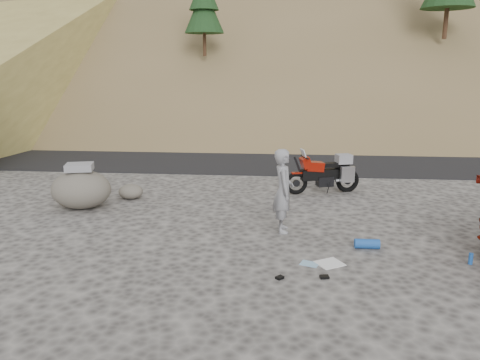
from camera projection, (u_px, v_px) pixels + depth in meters
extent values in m
plane|color=#3D3A38|center=(281.00, 231.00, 10.81)|extent=(140.00, 140.00, 0.00)
cube|color=black|center=(282.00, 157.00, 19.52)|extent=(120.00, 7.00, 0.05)
cube|color=brown|center=(309.00, 12.00, 37.78)|extent=(110.00, 51.90, 46.72)
cube|color=brown|center=(309.00, 8.00, 37.71)|extent=(110.00, 43.28, 36.46)
cylinder|color=#362113|center=(205.00, 42.00, 23.55)|extent=(0.17, 0.17, 1.40)
cone|color=black|center=(204.00, 10.00, 23.18)|extent=(2.00, 2.00, 2.25)
cylinder|color=#362113|center=(446.00, 20.00, 23.23)|extent=(0.22, 0.22, 1.82)
torus|color=black|center=(296.00, 183.00, 13.79)|extent=(0.69, 0.31, 0.69)
cylinder|color=black|center=(296.00, 183.00, 13.79)|extent=(0.22, 0.12, 0.21)
torus|color=black|center=(347.00, 181.00, 14.10)|extent=(0.74, 0.35, 0.73)
cylinder|color=black|center=(347.00, 181.00, 14.10)|extent=(0.24, 0.14, 0.23)
cylinder|color=black|center=(299.00, 170.00, 13.72)|extent=(0.39, 0.17, 0.84)
cylinder|color=black|center=(305.00, 157.00, 13.65)|extent=(0.23, 0.63, 0.05)
cube|color=black|center=(322.00, 174.00, 13.89)|extent=(1.27, 0.59, 0.31)
cube|color=black|center=(325.00, 181.00, 13.96)|extent=(0.54, 0.43, 0.29)
cube|color=maroon|center=(314.00, 166.00, 13.78)|extent=(0.61, 0.45, 0.32)
cube|color=maroon|center=(305.00, 162.00, 13.70)|extent=(0.40, 0.43, 0.37)
cube|color=silver|center=(303.00, 153.00, 13.62)|extent=(0.21, 0.33, 0.26)
cube|color=black|center=(330.00, 165.00, 13.87)|extent=(0.61, 0.38, 0.12)
cube|color=black|center=(343.00, 166.00, 13.96)|extent=(0.40, 0.28, 0.10)
cube|color=silver|center=(347.00, 174.00, 13.76)|extent=(0.43, 0.24, 0.47)
cube|color=silver|center=(340.00, 171.00, 14.27)|extent=(0.43, 0.24, 0.47)
cube|color=gray|center=(344.00, 159.00, 13.91)|extent=(0.52, 0.46, 0.27)
cube|color=maroon|center=(297.00, 173.00, 13.72)|extent=(0.33, 0.21, 0.04)
cylinder|color=black|center=(328.00, 188.00, 13.83)|extent=(0.09, 0.22, 0.38)
cylinder|color=silver|center=(343.00, 180.00, 13.91)|extent=(0.48, 0.22, 0.13)
imported|color=gray|center=(282.00, 231.00, 10.80)|extent=(0.52, 0.74, 1.92)
ellipsoid|color=#56504A|center=(81.00, 189.00, 12.43)|extent=(1.62, 1.40, 1.03)
cube|color=gray|center=(79.00, 167.00, 12.29)|extent=(0.75, 0.64, 0.18)
ellipsoid|color=#56504A|center=(131.00, 192.00, 13.38)|extent=(0.86, 0.82, 0.42)
cube|color=white|center=(330.00, 263.00, 9.00)|extent=(0.63, 0.61, 0.02)
cylinder|color=#1B50A7|center=(367.00, 244.00, 9.74)|extent=(0.51, 0.21, 0.20)
cylinder|color=#1B50A7|center=(471.00, 259.00, 8.96)|extent=(0.09, 0.09, 0.22)
cube|color=black|center=(324.00, 277.00, 8.38)|extent=(0.18, 0.14, 0.05)
cube|color=black|center=(280.00, 278.00, 8.36)|extent=(0.17, 0.17, 0.05)
cube|color=#86B1D0|center=(309.00, 264.00, 8.98)|extent=(0.41, 0.35, 0.01)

